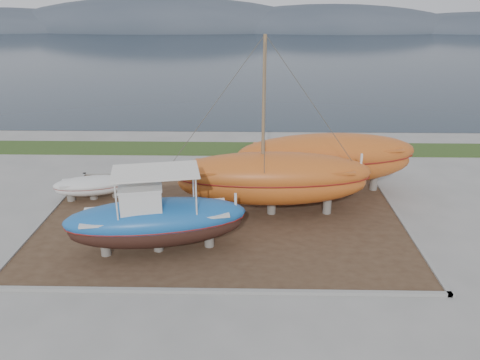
# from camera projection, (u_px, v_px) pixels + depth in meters

# --- Properties ---
(ground) EXTENTS (140.00, 140.00, 0.00)m
(ground) POSITION_uv_depth(u_px,v_px,m) (217.00, 264.00, 20.14)
(ground) COLOR gray
(ground) RESTS_ON ground
(dirt_patch) EXTENTS (18.00, 12.00, 0.06)m
(dirt_patch) POSITION_uv_depth(u_px,v_px,m) (222.00, 220.00, 23.83)
(dirt_patch) COLOR #422D1E
(dirt_patch) RESTS_ON ground
(curb_frame) EXTENTS (18.60, 12.60, 0.15)m
(curb_frame) POSITION_uv_depth(u_px,v_px,m) (222.00, 220.00, 23.81)
(curb_frame) COLOR gray
(curb_frame) RESTS_ON ground
(grass_strip) EXTENTS (44.00, 3.00, 0.08)m
(grass_strip) POSITION_uv_depth(u_px,v_px,m) (231.00, 149.00, 34.46)
(grass_strip) COLOR #284219
(grass_strip) RESTS_ON ground
(sea) EXTENTS (260.00, 100.00, 0.04)m
(sea) POSITION_uv_depth(u_px,v_px,m) (243.00, 54.00, 84.89)
(sea) COLOR #182430
(sea) RESTS_ON ground
(mountain_ridge) EXTENTS (200.00, 36.00, 20.00)m
(mountain_ridge) POSITION_uv_depth(u_px,v_px,m) (246.00, 29.00, 135.76)
(mountain_ridge) COLOR #333D49
(mountain_ridge) RESTS_ON ground
(blue_caique) EXTENTS (8.26, 3.93, 3.82)m
(blue_caique) POSITION_uv_depth(u_px,v_px,m) (156.00, 212.00, 20.34)
(blue_caique) COLOR #1B5FAD
(blue_caique) RESTS_ON dirt_patch
(white_dinghy) EXTENTS (4.44, 2.46, 1.26)m
(white_dinghy) POSITION_uv_depth(u_px,v_px,m) (93.00, 188.00, 26.01)
(white_dinghy) COLOR silver
(white_dinghy) RESTS_ON dirt_patch
(orange_sailboat) EXTENTS (10.15, 3.29, 9.02)m
(orange_sailboat) POSITION_uv_depth(u_px,v_px,m) (274.00, 130.00, 22.82)
(orange_sailboat) COLOR #B8551C
(orange_sailboat) RESTS_ON dirt_patch
(orange_bare_hull) EXTENTS (10.50, 4.28, 3.34)m
(orange_bare_hull) POSITION_uv_depth(u_px,v_px,m) (326.00, 165.00, 26.51)
(orange_bare_hull) COLOR #B8551C
(orange_bare_hull) RESTS_ON dirt_patch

